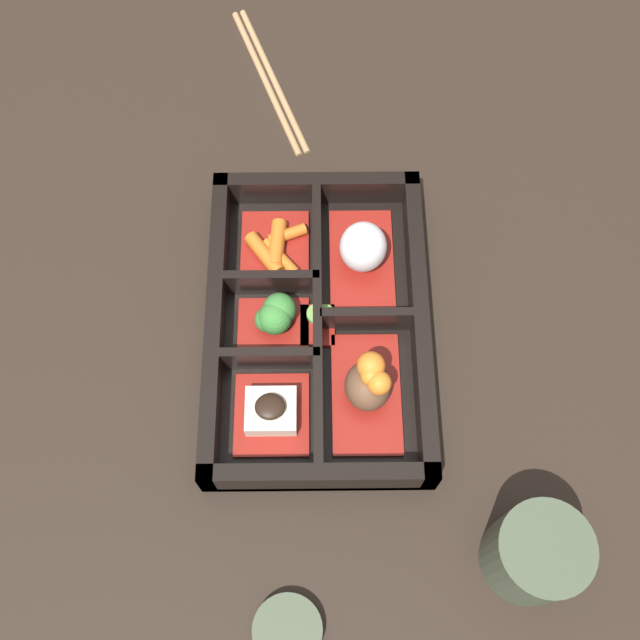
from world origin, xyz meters
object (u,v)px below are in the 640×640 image
Objects in this scene: tea_cup at (539,553)px; chopsticks at (272,78)px; bowl_rice at (365,251)px; sauce_dish at (290,630)px.

chopsticks is (-0.50, -0.22, -0.04)m from tea_cup.
bowl_rice reaches higher than chopsticks.
chopsticks is 0.55m from sauce_dish.
bowl_rice is at bearing 21.67° from chopsticks.
tea_cup is 1.36× the size of sauce_dish.
sauce_dish is at bearing -74.84° from tea_cup.
tea_cup is at bearing 105.16° from sauce_dish.
tea_cup reaches higher than bowl_rice.
chopsticks is at bearing -177.41° from sauce_dish.
sauce_dish is at bearing 2.59° from chopsticks.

